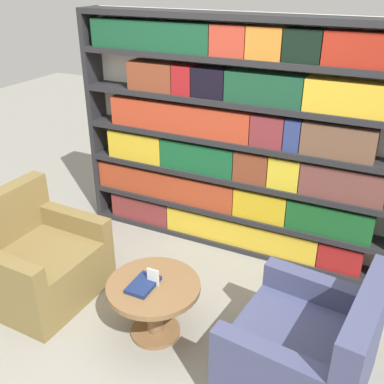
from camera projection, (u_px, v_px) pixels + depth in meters
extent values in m
plane|color=gray|center=(156.00, 339.00, 3.28)|extent=(14.00, 14.00, 0.00)
cube|color=silver|center=(238.00, 137.00, 4.07)|extent=(2.96, 0.05, 2.12)
cube|color=#262628|center=(99.00, 119.00, 4.54)|extent=(0.05, 0.30, 2.12)
cube|color=#262628|center=(229.00, 240.00, 4.43)|extent=(2.86, 0.30, 0.05)
cube|color=#262628|center=(230.00, 211.00, 4.29)|extent=(2.86, 0.30, 0.05)
cube|color=#262628|center=(232.00, 177.00, 4.13)|extent=(2.86, 0.30, 0.05)
cube|color=#262628|center=(233.00, 141.00, 3.97)|extent=(2.86, 0.30, 0.05)
cube|color=#262628|center=(235.00, 102.00, 3.81)|extent=(2.86, 0.30, 0.05)
cube|color=#262628|center=(237.00, 59.00, 3.66)|extent=(2.86, 0.30, 0.05)
cube|color=#262628|center=(239.00, 16.00, 3.51)|extent=(2.86, 0.30, 0.05)
cube|color=maroon|center=(144.00, 207.00, 4.73)|extent=(0.66, 0.20, 0.25)
cube|color=gold|center=(240.00, 231.00, 4.30)|extent=(1.49, 0.20, 0.25)
cube|color=maroon|center=(341.00, 255.00, 3.93)|extent=(0.37, 0.20, 0.25)
cube|color=#AE4022|center=(166.00, 183.00, 4.46)|extent=(1.48, 0.20, 0.27)
cube|color=gold|center=(262.00, 204.00, 4.08)|extent=(0.48, 0.20, 0.27)
cube|color=#185725|center=(330.00, 218.00, 3.84)|extent=(0.72, 0.20, 0.27)
cube|color=gold|center=(138.00, 145.00, 4.42)|extent=(0.58, 0.20, 0.27)
cube|color=#165A30|center=(199.00, 156.00, 4.16)|extent=(0.73, 0.20, 0.27)
cube|color=brown|center=(253.00, 166.00, 3.96)|extent=(0.31, 0.20, 0.27)
cube|color=gold|center=(286.00, 172.00, 3.84)|extent=(0.27, 0.20, 0.27)
cube|color=brown|center=(343.00, 182.00, 3.66)|extent=(0.67, 0.20, 0.27)
cube|color=#BE3E23|center=(180.00, 117.00, 4.08)|extent=(1.38, 0.20, 0.26)
cube|color=maroon|center=(269.00, 130.00, 3.76)|extent=(0.28, 0.20, 0.26)
cube|color=navy|center=(294.00, 133.00, 3.67)|extent=(0.13, 0.20, 0.26)
cube|color=brown|center=(339.00, 140.00, 3.53)|extent=(0.57, 0.20, 0.26)
cube|color=brown|center=(154.00, 76.00, 4.03)|extent=(0.44, 0.20, 0.25)
cube|color=maroon|center=(185.00, 79.00, 3.91)|extent=(0.18, 0.20, 0.25)
cube|color=black|center=(211.00, 82.00, 3.81)|extent=(0.30, 0.20, 0.25)
cube|color=#18482E|center=(265.00, 88.00, 3.62)|extent=(0.64, 0.20, 0.25)
cube|color=gold|center=(357.00, 98.00, 3.35)|extent=(0.76, 0.20, 0.25)
cube|color=#164B2E|center=(152.00, 35.00, 3.88)|extent=(1.15, 0.20, 0.24)
cube|color=#BB3A28|center=(231.00, 40.00, 3.59)|extent=(0.30, 0.20, 0.24)
cube|color=orange|center=(267.00, 43.00, 3.47)|extent=(0.28, 0.20, 0.24)
cube|color=black|center=(304.00, 45.00, 3.36)|extent=(0.29, 0.20, 0.24)
cube|color=#A52516|center=(369.00, 50.00, 3.18)|extent=(0.61, 0.20, 0.24)
cube|color=olive|center=(43.00, 272.00, 3.65)|extent=(0.83, 0.89, 0.43)
cube|color=olive|center=(3.00, 216.00, 3.60)|extent=(0.16, 0.88, 0.44)
cube|color=olive|center=(5.00, 269.00, 3.19)|extent=(0.67, 0.14, 0.17)
cube|color=olive|center=(76.00, 221.00, 3.79)|extent=(0.67, 0.14, 0.17)
cube|color=#42476B|center=(298.00, 360.00, 2.83)|extent=(0.90, 0.95, 0.43)
cube|color=#42476B|center=(364.00, 328.00, 2.48)|extent=(0.23, 0.88, 0.44)
cube|color=#42476B|center=(313.00, 286.00, 3.01)|extent=(0.68, 0.19, 0.17)
cube|color=#42476B|center=(267.00, 360.00, 2.44)|extent=(0.68, 0.19, 0.17)
cylinder|color=brown|center=(155.00, 311.00, 3.25)|extent=(0.12, 0.12, 0.41)
cylinder|color=brown|center=(156.00, 331.00, 3.33)|extent=(0.37, 0.37, 0.03)
cylinder|color=brown|center=(153.00, 286.00, 3.15)|extent=(0.67, 0.67, 0.04)
cube|color=black|center=(153.00, 284.00, 3.14)|extent=(0.05, 0.06, 0.01)
cube|color=silver|center=(153.00, 277.00, 3.11)|extent=(0.09, 0.01, 0.13)
cube|color=navy|center=(143.00, 284.00, 3.12)|extent=(0.16, 0.25, 0.03)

